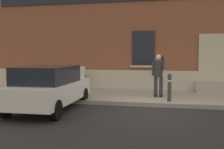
{
  "coord_description": "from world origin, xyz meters",
  "views": [
    {
      "loc": [
        0.61,
        -8.79,
        1.9
      ],
      "look_at": [
        -1.61,
        1.6,
        1.1
      ],
      "focal_mm": 43.22,
      "sensor_mm": 36.0,
      "label": 1
    }
  ],
  "objects_px": {
    "hatchback_car_white": "(49,87)",
    "planter_terracotta": "(46,79)",
    "bollard_near_person": "(169,86)",
    "person_on_phone": "(158,73)",
    "planter_cream": "(82,80)"
  },
  "relations": [
    {
      "from": "planter_terracotta",
      "to": "planter_cream",
      "type": "bearing_deg",
      "value": -0.48
    },
    {
      "from": "planter_terracotta",
      "to": "planter_cream",
      "type": "height_order",
      "value": "same"
    },
    {
      "from": "bollard_near_person",
      "to": "person_on_phone",
      "type": "distance_m",
      "value": 1.11
    },
    {
      "from": "person_on_phone",
      "to": "planter_cream",
      "type": "xyz_separation_m",
      "value": [
        -3.91,
        1.94,
        -0.54
      ]
    },
    {
      "from": "hatchback_car_white",
      "to": "planter_cream",
      "type": "distance_m",
      "value": 4.52
    },
    {
      "from": "person_on_phone",
      "to": "planter_cream",
      "type": "height_order",
      "value": "person_on_phone"
    },
    {
      "from": "bollard_near_person",
      "to": "planter_cream",
      "type": "bearing_deg",
      "value": 146.73
    },
    {
      "from": "planter_terracotta",
      "to": "bollard_near_person",
      "type": "bearing_deg",
      "value": -24.34
    },
    {
      "from": "person_on_phone",
      "to": "planter_cream",
      "type": "distance_m",
      "value": 4.4
    },
    {
      "from": "hatchback_car_white",
      "to": "bollard_near_person",
      "type": "height_order",
      "value": "hatchback_car_white"
    },
    {
      "from": "hatchback_car_white",
      "to": "planter_terracotta",
      "type": "height_order",
      "value": "hatchback_car_white"
    },
    {
      "from": "bollard_near_person",
      "to": "person_on_phone",
      "type": "bearing_deg",
      "value": 115.74
    },
    {
      "from": "hatchback_car_white",
      "to": "planter_terracotta",
      "type": "bearing_deg",
      "value": 117.32
    },
    {
      "from": "planter_cream",
      "to": "planter_terracotta",
      "type": "bearing_deg",
      "value": 179.52
    },
    {
      "from": "bollard_near_person",
      "to": "person_on_phone",
      "type": "xyz_separation_m",
      "value": [
        -0.44,
        0.92,
        0.44
      ]
    }
  ]
}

